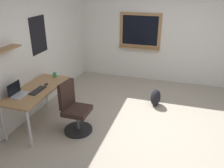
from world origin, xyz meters
The scene contains 10 objects.
ground_plane centered at (0.00, 0.00, 0.00)m, with size 5.20×5.20×0.00m, color #9E9384.
wall_back centered at (0.00, 2.45, 1.30)m, with size 5.00×0.30×2.60m.
wall_right centered at (2.45, 0.03, 1.30)m, with size 0.22×5.00×2.60m.
desk centered at (-0.47, 2.06, 0.66)m, with size 1.44×0.63×0.74m.
office_chair centered at (-0.48, 1.31, 0.41)m, with size 0.52×0.52×0.95m.
laptop centered at (-0.79, 2.21, 0.79)m, with size 0.31×0.21×0.23m.
keyboard centered at (-0.54, 1.98, 0.75)m, with size 0.37×0.13×0.02m, color black.
computer_mouse centered at (-0.26, 1.98, 0.75)m, with size 0.10×0.06×0.03m, color #262628.
coffee_mug centered at (0.15, 2.03, 0.78)m, with size 0.08×0.08×0.09m, color #338C4C.
backpack centered at (0.93, 0.03, 0.19)m, with size 0.32×0.22×0.37m, color black.
Camera 1 is at (-3.80, -0.44, 2.57)m, focal length 37.87 mm.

